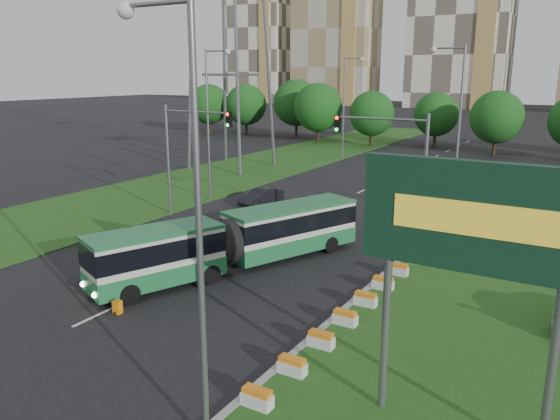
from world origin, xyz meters
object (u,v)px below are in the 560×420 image
Objects in this scene: traffic_mast_median at (398,159)px; traffic_mast_left at (185,144)px; pedestrian at (118,282)px; shopping_trolley at (117,307)px; billboard at (473,230)px; articulated_bus at (231,239)px; car_left_near at (118,261)px; car_left_far at (261,197)px.

traffic_mast_left is (-15.16, -1.00, 0.00)m from traffic_mast_median.
pedestrian reaches higher than shopping_trolley.
traffic_mast_median is 1.00× the size of traffic_mast_left.
billboard and traffic_mast_median have the same top height.
car_left_near is (-4.60, -3.72, -0.91)m from articulated_bus.
billboard is 4.58× the size of pedestrian.
car_left_far is 19.56m from pedestrian.
traffic_mast_left is at bearing -103.66° from car_left_far.
shopping_trolley is at bearing 176.86° from billboard.
articulated_bus is at bearing 149.50° from billboard.
traffic_mast_median is 14.35m from car_left_far.
billboard is 13.50× the size of shopping_trolley.
billboard is at bearing -7.47° from shopping_trolley.
articulated_bus is 7.46m from shopping_trolley.
pedestrian is at bearing -120.22° from traffic_mast_median.
car_left_near is at bearing -118.70° from articulated_bus.
traffic_mast_median is at bearing 51.71° from car_left_near.
traffic_mast_left is at bearing 164.47° from articulated_bus.
billboard is 15.78m from shopping_trolley.
car_left_far is at bearing 100.83° from car_left_near.
shopping_trolley is (5.47, -20.14, -0.37)m from car_left_far.
billboard is at bearing -64.97° from traffic_mast_median.
traffic_mast_left is 7.98m from car_left_far.
shopping_trolley is (1.07, -1.08, -0.58)m from pedestrian.
car_left_far is 20.87m from shopping_trolley.
shopping_trolley is (-7.15, -15.20, -5.06)m from traffic_mast_median.
articulated_bus reaches higher than car_left_far.
car_left_near is 2.20× the size of pedestrian.
traffic_mast_median is 15.19m from traffic_mast_left.
billboard is at bearing -117.01° from pedestrian.
car_left_near is 16.65m from car_left_far.
traffic_mast_median reaches higher than car_left_near.
articulated_bus is (8.88, -6.90, -3.79)m from traffic_mast_left.
traffic_mast_left is 17.07m from shopping_trolley.
car_left_far is (2.53, 5.94, -4.69)m from traffic_mast_left.
car_left_near is (-18.36, 4.38, -5.51)m from billboard.
billboard is at bearing -33.55° from traffic_mast_left.
billboard is 16.67m from pedestrian.
car_left_near is at bearing 166.58° from billboard.
traffic_mast_left is 2.00× the size of car_left_far.
shopping_trolley is at bearing -115.20° from traffic_mast_median.
articulated_bus reaches higher than shopping_trolley.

